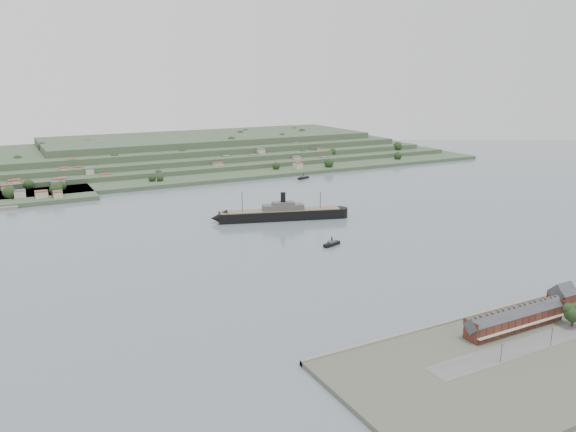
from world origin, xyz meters
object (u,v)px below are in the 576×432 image
terrace_row (515,319)px  gabled_building (562,298)px  tugboat (332,244)px  steamship (277,214)px  fig_tree (575,312)px

terrace_row → gabled_building: bearing=6.1°
terrace_row → tugboat: terrace_row is taller
gabled_building → steamship: 230.23m
steamship → fig_tree: 243.66m
tugboat → gabled_building: bearing=-75.1°
gabled_building → fig_tree: gabled_building is taller
gabled_building → tugboat: 152.19m
steamship → tugboat: (1.06, -79.74, -3.39)m
terrace_row → steamship: bearing=90.7°
gabled_building → steamship: steamship is taller
gabled_building → tugboat: size_ratio=0.97×
terrace_row → gabled_building: 37.74m
steamship → tugboat: size_ratio=7.47×
terrace_row → tugboat: 151.07m
terrace_row → steamship: steamship is taller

